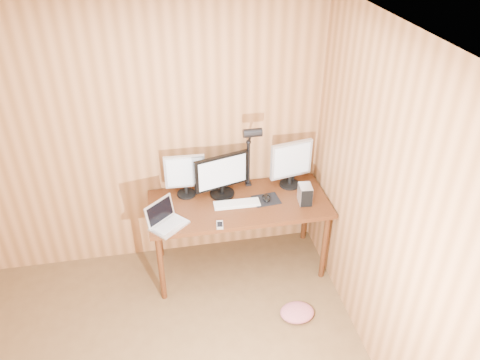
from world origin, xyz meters
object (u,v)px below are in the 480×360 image
object	(u,v)px
desk	(238,209)
monitor_center	(222,175)
keyboard	(237,204)
desk_lamp	(250,148)
monitor_left	(185,175)
hard_drive	(305,194)
phone	(220,225)
monitor_right	(291,163)
mouse	(266,198)
laptop	(165,220)
speaker	(292,176)

from	to	relation	value
desk	monitor_center	distance (m)	0.36
keyboard	desk_lamp	bearing A→B (deg)	53.77
monitor_center	monitor_left	bearing A→B (deg)	154.67
hard_drive	phone	size ratio (longest dim) A/B	1.48
hard_drive	phone	bearing A→B (deg)	-160.97
monitor_center	monitor_right	xyz separation A→B (m)	(0.65, 0.04, 0.04)
hard_drive	mouse	bearing A→B (deg)	168.82
laptop	desk_lamp	size ratio (longest dim) A/B	0.53
laptop	hard_drive	bearing A→B (deg)	-37.36
desk_lamp	laptop	bearing A→B (deg)	-147.20
monitor_left	laptop	world-z (taller)	monitor_left
monitor_left	phone	size ratio (longest dim) A/B	3.51
monitor_right	monitor_center	bearing A→B (deg)	171.73
phone	laptop	bearing A→B (deg)	174.48
desk	speaker	xyz separation A→B (m)	(0.56, 0.18, 0.18)
desk	speaker	world-z (taller)	speaker
desk	phone	bearing A→B (deg)	-120.55
desk	desk_lamp	xyz separation A→B (m)	(0.14, 0.12, 0.56)
desk	hard_drive	size ratio (longest dim) A/B	9.34
monitor_center	laptop	xyz separation A→B (m)	(-0.53, -0.35, -0.16)
monitor_right	laptop	world-z (taller)	monitor_right
monitor_right	hard_drive	bearing A→B (deg)	-90.85
monitor_center	phone	size ratio (longest dim) A/B	4.37
monitor_right	desk_lamp	world-z (taller)	desk_lamp
mouse	desk_lamp	world-z (taller)	desk_lamp
monitor_center	monitor_right	size ratio (longest dim) A/B	1.11
desk	mouse	world-z (taller)	mouse
monitor_right	speaker	distance (m)	0.20
desk	speaker	size ratio (longest dim) A/B	13.16
laptop	phone	world-z (taller)	laptop
phone	monitor_center	bearing A→B (deg)	85.32
hard_drive	phone	world-z (taller)	hard_drive
monitor_right	keyboard	world-z (taller)	monitor_right
phone	speaker	bearing A→B (deg)	42.05
monitor_right	hard_drive	world-z (taller)	monitor_right
mouse	desk_lamp	distance (m)	0.47
monitor_left	desk_lamp	bearing A→B (deg)	0.13
monitor_left	monitor_right	world-z (taller)	monitor_right
phone	speaker	world-z (taller)	speaker
keyboard	phone	size ratio (longest dim) A/B	3.54
monitor_right	hard_drive	distance (m)	0.34
mouse	hard_drive	distance (m)	0.35
keyboard	desk	bearing A→B (deg)	77.13
keyboard	mouse	distance (m)	0.28
laptop	hard_drive	world-z (taller)	laptop
laptop	hard_drive	xyz separation A→B (m)	(1.24, 0.10, 0.03)
hard_drive	laptop	bearing A→B (deg)	-170.16
monitor_center	speaker	bearing A→B (deg)	-7.27
mouse	phone	xyz separation A→B (m)	(-0.47, -0.29, -0.02)
desk	monitor_right	size ratio (longest dim) A/B	3.52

